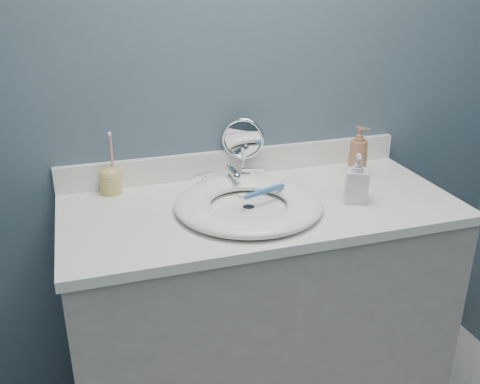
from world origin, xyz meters
name	(u,v)px	position (x,y,z in m)	size (l,w,h in m)	color
back_wall	(235,83)	(0.00, 1.25, 1.20)	(2.20, 0.02, 2.40)	#405760
vanity_cabinet	(259,324)	(0.00, 0.97, 0.42)	(1.20, 0.55, 0.85)	#ABA69C
countertop	(261,208)	(0.00, 0.97, 0.86)	(1.22, 0.57, 0.03)	white
backsplash	(236,162)	(0.00, 1.24, 0.93)	(1.22, 0.02, 0.09)	white
basin	(249,203)	(-0.05, 0.94, 0.90)	(0.45, 0.45, 0.04)	white
drain	(249,208)	(-0.05, 0.94, 0.88)	(0.04, 0.04, 0.01)	silver
faucet	(230,178)	(-0.05, 1.14, 0.91)	(0.25, 0.13, 0.07)	silver
makeup_mirror	(243,146)	(0.01, 1.20, 1.00)	(0.14, 0.08, 0.21)	silver
soap_bottle_amber	(358,152)	(0.40, 1.09, 0.97)	(0.07, 0.07, 0.18)	#A5674A
soap_bottle_clear	(357,178)	(0.29, 0.90, 0.96)	(0.07, 0.07, 0.15)	silver
toothbrush_holder	(111,180)	(-0.43, 1.20, 0.93)	(0.07, 0.07, 0.20)	tan
toothbrush_lying	(262,192)	(0.00, 0.96, 0.92)	(0.17, 0.07, 0.02)	#316CB0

